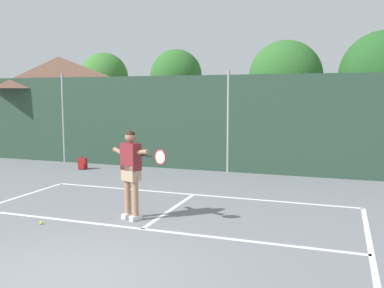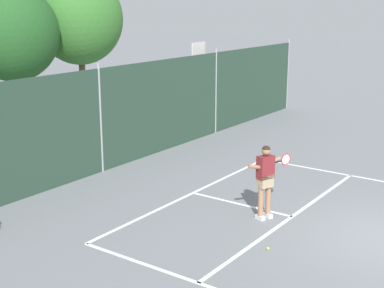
{
  "view_description": "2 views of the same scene",
  "coord_description": "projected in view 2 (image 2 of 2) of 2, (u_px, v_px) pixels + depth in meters",
  "views": [
    {
      "loc": [
        3.55,
        -4.73,
        2.58
      ],
      "look_at": [
        -0.08,
        5.59,
        1.31
      ],
      "focal_mm": 39.82,
      "sensor_mm": 36.0,
      "label": 1
    },
    {
      "loc": [
        -11.93,
        -2.94,
        5.21
      ],
      "look_at": [
        0.71,
        6.04,
        1.18
      ],
      "focal_mm": 51.76,
      "sensor_mm": 36.0,
      "label": 2
    }
  ],
  "objects": [
    {
      "name": "tennis_ball",
      "position": [
        268.0,
        249.0,
        11.91
      ],
      "size": [
        0.07,
        0.07,
        0.07
      ],
      "primitive_type": "sphere",
      "color": "#CCE033",
      "rests_on": "ground"
    },
    {
      "name": "tennis_player",
      "position": [
        266.0,
        175.0,
        13.39
      ],
      "size": [
        1.4,
        0.48,
        1.85
      ],
      "color": "silver",
      "rests_on": "ground"
    },
    {
      "name": "basketball_hoop",
      "position": [
        198.0,
        72.0,
        23.07
      ],
      "size": [
        0.9,
        0.67,
        3.55
      ],
      "color": "yellow",
      "rests_on": "ground"
    },
    {
      "name": "court_markings",
      "position": [
        365.0,
        234.0,
        12.73
      ],
      "size": [
        8.3,
        11.1,
        0.01
      ],
      "color": "white",
      "rests_on": "ground"
    },
    {
      "name": "chainlink_fence",
      "position": [
        100.0,
        121.0,
        17.01
      ],
      "size": [
        26.09,
        0.09,
        3.39
      ],
      "color": "#284233",
      "rests_on": "ground"
    }
  ]
}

